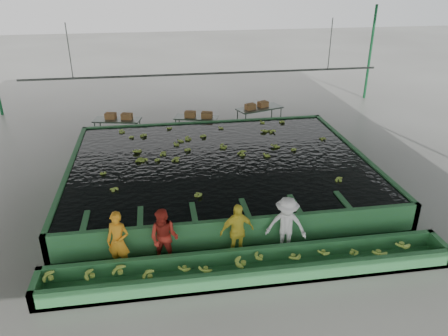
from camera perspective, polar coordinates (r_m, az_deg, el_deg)
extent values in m
plane|color=slate|center=(13.86, 0.33, -4.61)|extent=(80.00, 80.00, 0.00)
cube|color=gray|center=(12.19, 0.39, 16.28)|extent=(20.00, 22.00, 0.04)
cube|color=black|center=(14.80, -0.61, 1.09)|extent=(9.70, 7.70, 0.00)
cylinder|color=#59605B|center=(17.43, -2.39, 12.21)|extent=(0.08, 0.08, 14.00)
cylinder|color=#59605B|center=(17.39, -19.57, 14.18)|extent=(0.04, 0.04, 2.00)
cylinder|color=#59605B|center=(18.50, 13.71, 15.45)|extent=(0.04, 0.04, 2.00)
imported|color=orange|center=(10.98, -13.64, -9.30)|extent=(0.67, 0.56, 1.58)
imported|color=#B42C20|center=(10.93, -7.82, -9.03)|extent=(0.91, 0.82, 1.55)
imported|color=#FFEB3F|center=(11.08, 1.70, -8.29)|extent=(0.96, 0.55, 1.54)
imported|color=white|center=(11.33, 8.12, -7.50)|extent=(1.18, 0.91, 1.61)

